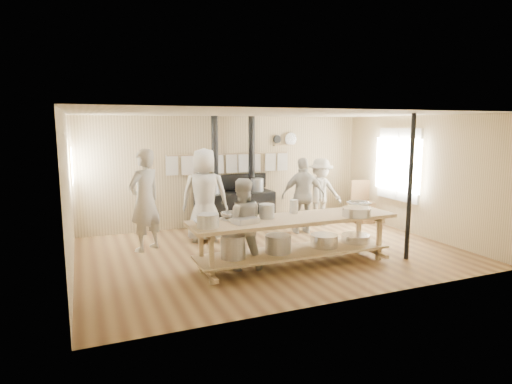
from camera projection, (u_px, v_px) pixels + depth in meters
ground at (272, 251)px, 8.18m from camera, size 7.00×7.00×0.00m
room_shell at (272, 167)px, 7.93m from camera, size 7.00×7.00×7.00m
window_right at (399, 164)px, 9.81m from camera, size 0.09×1.50×1.65m
left_opening at (72, 166)px, 8.45m from camera, size 0.00×0.90×0.90m
stove at (234, 206)px, 10.03m from camera, size 1.90×0.75×2.60m
towel_rail at (230, 161)px, 10.13m from camera, size 3.00×0.04×0.47m
back_wall_shelf at (285, 141)px, 10.64m from camera, size 0.63×0.14×0.32m
prep_table at (293, 236)px, 7.27m from camera, size 3.60×0.90×0.85m
support_post at (410, 188)px, 7.52m from camera, size 0.08×0.08×2.60m
cook_far_left at (145, 200)px, 8.13m from camera, size 0.85×0.79×1.96m
cook_left at (242, 224)px, 7.10m from camera, size 0.87×0.75×1.54m
cook_center at (205, 195)px, 8.78m from camera, size 1.10×0.89×1.94m
cook_right at (303, 196)px, 9.48m from camera, size 1.05×0.58×1.69m
cook_by_window at (320, 192)px, 10.22m from camera, size 1.13×0.75×1.62m
chair at (362, 210)px, 10.67m from camera, size 0.59×0.59×1.02m
bowl_white_a at (206, 223)px, 6.62m from camera, size 0.39×0.39×0.09m
bowl_steel_a at (230, 215)px, 7.13m from camera, size 0.43×0.43×0.10m
bowl_white_b at (359, 205)px, 8.11m from camera, size 0.45×0.45×0.10m
bowl_steel_b at (359, 204)px, 8.10m from camera, size 0.51×0.51×0.11m
roasting_pan at (245, 221)px, 6.79m from camera, size 0.45×0.36×0.09m
mixing_bowl_large at (356, 212)px, 7.30m from camera, size 0.61×0.61×0.15m
bucket_galv at (267, 211)px, 7.15m from camera, size 0.34×0.34×0.24m
deep_bowl_enamel at (208, 221)px, 6.50m from camera, size 0.41×0.41×0.21m
pitcher at (294, 206)px, 7.57m from camera, size 0.18×0.18×0.24m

